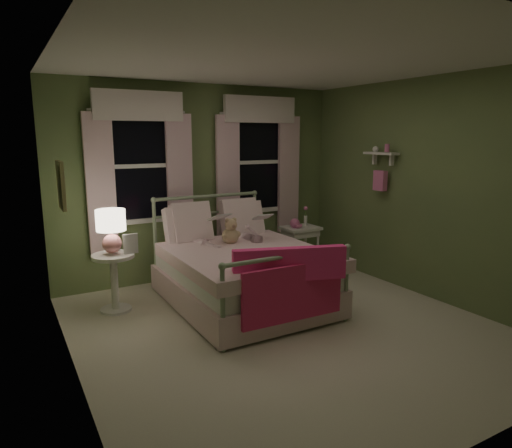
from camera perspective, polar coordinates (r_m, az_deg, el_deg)
room_shell at (r=4.42m, az=3.99°, el=2.86°), size 4.20×4.20×4.20m
bed at (r=5.29m, az=-1.88°, el=-5.94°), size 1.58×2.04×1.18m
pink_throw at (r=4.38m, az=4.42°, el=-6.49°), size 1.10×0.44×0.71m
child_left at (r=5.41m, az=-6.62°, el=0.19°), size 0.28×0.20×0.69m
child_right at (r=5.65m, az=-1.39°, el=0.65°), size 0.33×0.26×0.68m
book_left at (r=5.18m, az=-5.54°, el=0.25°), size 0.21×0.13×0.26m
book_right at (r=5.44m, az=-0.14°, el=0.36°), size 0.22×0.15×0.26m
teddy_bear at (r=5.41m, az=-3.20°, el=-1.09°), size 0.24×0.20×0.32m
nightstand_left at (r=5.28m, az=-17.33°, el=-6.05°), size 0.46×0.46×0.65m
table_lamp at (r=5.16m, az=-17.67°, el=-0.35°), size 0.31×0.31×0.48m
book_nightstand at (r=5.17m, az=-16.21°, el=-3.62°), size 0.17×0.23×0.02m
nightstand_right at (r=6.53m, az=5.58°, el=-1.20°), size 0.50×0.40×0.64m
pink_toy at (r=6.44m, az=4.90°, el=0.08°), size 0.14×0.19×0.14m
bud_vase at (r=6.59m, az=6.22°, el=1.02°), size 0.06×0.06×0.28m
window_left at (r=5.89m, az=-14.23°, el=7.73°), size 1.34×0.13×1.96m
window_right at (r=6.55m, az=0.37°, el=8.35°), size 1.34×0.13×1.96m
wall_shelf at (r=6.14m, az=15.31°, el=6.87°), size 0.15×0.50×0.60m
framed_picture at (r=4.29m, az=-23.17°, el=4.45°), size 0.03×0.32×0.42m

